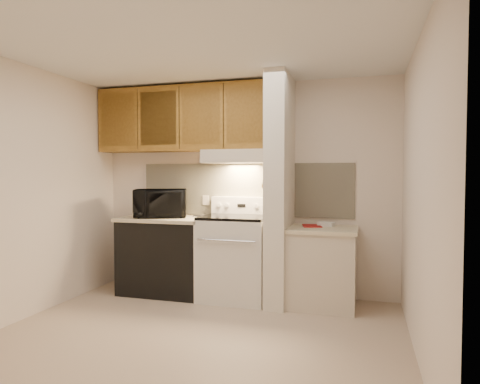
% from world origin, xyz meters
% --- Properties ---
extents(floor, '(3.60, 3.60, 0.00)m').
position_xyz_m(floor, '(0.00, 0.00, 0.00)').
color(floor, '#BDA58C').
rests_on(floor, ground).
extents(ceiling, '(3.60, 3.60, 0.00)m').
position_xyz_m(ceiling, '(0.00, 0.00, 2.50)').
color(ceiling, white).
rests_on(ceiling, wall_back).
extents(wall_back, '(3.60, 2.50, 0.02)m').
position_xyz_m(wall_back, '(0.00, 1.50, 1.25)').
color(wall_back, silver).
rests_on(wall_back, floor).
extents(wall_left, '(0.02, 3.00, 2.50)m').
position_xyz_m(wall_left, '(-1.80, 0.00, 1.25)').
color(wall_left, silver).
rests_on(wall_left, floor).
extents(wall_right, '(0.02, 3.00, 2.50)m').
position_xyz_m(wall_right, '(1.80, 0.00, 1.25)').
color(wall_right, silver).
rests_on(wall_right, floor).
extents(backsplash, '(2.60, 0.02, 0.63)m').
position_xyz_m(backsplash, '(0.00, 1.49, 1.24)').
color(backsplash, beige).
rests_on(backsplash, wall_back).
extents(range_body, '(0.76, 0.65, 0.92)m').
position_xyz_m(range_body, '(0.00, 1.16, 0.46)').
color(range_body, silver).
rests_on(range_body, floor).
extents(oven_window, '(0.50, 0.01, 0.30)m').
position_xyz_m(oven_window, '(0.00, 0.84, 0.50)').
color(oven_window, black).
rests_on(oven_window, range_body).
extents(oven_handle, '(0.65, 0.02, 0.02)m').
position_xyz_m(oven_handle, '(0.00, 0.80, 0.72)').
color(oven_handle, silver).
rests_on(oven_handle, range_body).
extents(cooktop, '(0.74, 0.64, 0.03)m').
position_xyz_m(cooktop, '(0.00, 1.16, 0.94)').
color(cooktop, black).
rests_on(cooktop, range_body).
extents(range_backguard, '(0.76, 0.08, 0.20)m').
position_xyz_m(range_backguard, '(0.00, 1.44, 1.05)').
color(range_backguard, silver).
rests_on(range_backguard, range_body).
extents(range_display, '(0.10, 0.01, 0.04)m').
position_xyz_m(range_display, '(0.00, 1.40, 1.05)').
color(range_display, black).
rests_on(range_display, range_backguard).
extents(range_knob_left_outer, '(0.05, 0.02, 0.05)m').
position_xyz_m(range_knob_left_outer, '(-0.28, 1.40, 1.05)').
color(range_knob_left_outer, silver).
rests_on(range_knob_left_outer, range_backguard).
extents(range_knob_left_inner, '(0.05, 0.02, 0.05)m').
position_xyz_m(range_knob_left_inner, '(-0.18, 1.40, 1.05)').
color(range_knob_left_inner, silver).
rests_on(range_knob_left_inner, range_backguard).
extents(range_knob_right_inner, '(0.05, 0.02, 0.05)m').
position_xyz_m(range_knob_right_inner, '(0.18, 1.40, 1.05)').
color(range_knob_right_inner, silver).
rests_on(range_knob_right_inner, range_backguard).
extents(range_knob_right_outer, '(0.05, 0.02, 0.05)m').
position_xyz_m(range_knob_right_outer, '(0.28, 1.40, 1.05)').
color(range_knob_right_outer, silver).
rests_on(range_knob_right_outer, range_backguard).
extents(dishwasher_front, '(1.00, 0.63, 0.87)m').
position_xyz_m(dishwasher_front, '(-0.88, 1.17, 0.43)').
color(dishwasher_front, black).
rests_on(dishwasher_front, floor).
extents(left_countertop, '(1.04, 0.67, 0.04)m').
position_xyz_m(left_countertop, '(-0.88, 1.17, 0.89)').
color(left_countertop, beige).
rests_on(left_countertop, dishwasher_front).
extents(spoon_rest, '(0.24, 0.13, 0.02)m').
position_xyz_m(spoon_rest, '(-0.48, 1.36, 0.92)').
color(spoon_rest, black).
rests_on(spoon_rest, left_countertop).
extents(teal_jar, '(0.12, 0.12, 0.11)m').
position_xyz_m(teal_jar, '(-1.23, 1.39, 0.96)').
color(teal_jar, '#1C605B').
rests_on(teal_jar, left_countertop).
extents(outlet, '(0.08, 0.01, 0.12)m').
position_xyz_m(outlet, '(-0.48, 1.48, 1.10)').
color(outlet, beige).
rests_on(outlet, backsplash).
extents(microwave, '(0.71, 0.61, 0.33)m').
position_xyz_m(microwave, '(-0.93, 1.15, 1.08)').
color(microwave, black).
rests_on(microwave, left_countertop).
extents(partition_pillar, '(0.22, 0.70, 2.50)m').
position_xyz_m(partition_pillar, '(0.51, 1.15, 1.25)').
color(partition_pillar, silver).
rests_on(partition_pillar, floor).
extents(pillar_trim, '(0.01, 0.70, 0.04)m').
position_xyz_m(pillar_trim, '(0.39, 1.15, 1.30)').
color(pillar_trim, olive).
rests_on(pillar_trim, partition_pillar).
extents(knife_strip, '(0.02, 0.42, 0.04)m').
position_xyz_m(knife_strip, '(0.39, 1.10, 1.32)').
color(knife_strip, black).
rests_on(knife_strip, partition_pillar).
extents(knife_blade_a, '(0.01, 0.03, 0.16)m').
position_xyz_m(knife_blade_a, '(0.38, 0.94, 1.22)').
color(knife_blade_a, silver).
rests_on(knife_blade_a, knife_strip).
extents(knife_handle_a, '(0.02, 0.02, 0.10)m').
position_xyz_m(knife_handle_a, '(0.38, 0.95, 1.37)').
color(knife_handle_a, black).
rests_on(knife_handle_a, knife_strip).
extents(knife_blade_b, '(0.01, 0.04, 0.18)m').
position_xyz_m(knife_blade_b, '(0.38, 1.03, 1.21)').
color(knife_blade_b, silver).
rests_on(knife_blade_b, knife_strip).
extents(knife_handle_b, '(0.02, 0.02, 0.10)m').
position_xyz_m(knife_handle_b, '(0.38, 1.02, 1.37)').
color(knife_handle_b, black).
rests_on(knife_handle_b, knife_strip).
extents(knife_blade_c, '(0.01, 0.04, 0.20)m').
position_xyz_m(knife_blade_c, '(0.38, 1.11, 1.20)').
color(knife_blade_c, silver).
rests_on(knife_blade_c, knife_strip).
extents(knife_handle_c, '(0.02, 0.02, 0.10)m').
position_xyz_m(knife_handle_c, '(0.38, 1.09, 1.37)').
color(knife_handle_c, black).
rests_on(knife_handle_c, knife_strip).
extents(knife_blade_d, '(0.01, 0.04, 0.16)m').
position_xyz_m(knife_blade_d, '(0.38, 1.19, 1.22)').
color(knife_blade_d, silver).
rests_on(knife_blade_d, knife_strip).
extents(knife_handle_d, '(0.02, 0.02, 0.10)m').
position_xyz_m(knife_handle_d, '(0.38, 1.17, 1.37)').
color(knife_handle_d, black).
rests_on(knife_handle_d, knife_strip).
extents(knife_blade_e, '(0.01, 0.04, 0.18)m').
position_xyz_m(knife_blade_e, '(0.38, 1.26, 1.21)').
color(knife_blade_e, silver).
rests_on(knife_blade_e, knife_strip).
extents(knife_handle_e, '(0.02, 0.02, 0.10)m').
position_xyz_m(knife_handle_e, '(0.38, 1.25, 1.37)').
color(knife_handle_e, black).
rests_on(knife_handle_e, knife_strip).
extents(oven_mitt, '(0.03, 0.10, 0.23)m').
position_xyz_m(oven_mitt, '(0.38, 1.32, 1.22)').
color(oven_mitt, gray).
rests_on(oven_mitt, partition_pillar).
extents(right_cab_base, '(0.70, 0.60, 0.81)m').
position_xyz_m(right_cab_base, '(0.97, 1.15, 0.40)').
color(right_cab_base, beige).
rests_on(right_cab_base, floor).
extents(right_countertop, '(0.74, 0.64, 0.04)m').
position_xyz_m(right_countertop, '(0.97, 1.15, 0.83)').
color(right_countertop, beige).
rests_on(right_countertop, right_cab_base).
extents(red_folder, '(0.25, 0.30, 0.01)m').
position_xyz_m(red_folder, '(0.85, 1.25, 0.85)').
color(red_folder, maroon).
rests_on(red_folder, right_countertop).
extents(white_box, '(0.19, 0.15, 0.04)m').
position_xyz_m(white_box, '(1.00, 1.30, 0.87)').
color(white_box, white).
rests_on(white_box, right_countertop).
extents(range_hood, '(0.78, 0.44, 0.15)m').
position_xyz_m(range_hood, '(0.00, 1.28, 1.62)').
color(range_hood, beige).
rests_on(range_hood, upper_cabinets).
extents(hood_lip, '(0.78, 0.04, 0.06)m').
position_xyz_m(hood_lip, '(0.00, 1.07, 1.58)').
color(hood_lip, beige).
rests_on(hood_lip, range_hood).
extents(upper_cabinets, '(2.18, 0.33, 0.77)m').
position_xyz_m(upper_cabinets, '(-0.69, 1.32, 2.08)').
color(upper_cabinets, olive).
rests_on(upper_cabinets, wall_back).
extents(cab_door_a, '(0.46, 0.01, 0.63)m').
position_xyz_m(cab_door_a, '(-1.51, 1.17, 2.08)').
color(cab_door_a, olive).
rests_on(cab_door_a, upper_cabinets).
extents(cab_gap_a, '(0.01, 0.01, 0.73)m').
position_xyz_m(cab_gap_a, '(-1.23, 1.16, 2.08)').
color(cab_gap_a, black).
rests_on(cab_gap_a, upper_cabinets).
extents(cab_door_b, '(0.46, 0.01, 0.63)m').
position_xyz_m(cab_door_b, '(-0.96, 1.17, 2.08)').
color(cab_door_b, olive).
rests_on(cab_door_b, upper_cabinets).
extents(cab_gap_b, '(0.01, 0.01, 0.73)m').
position_xyz_m(cab_gap_b, '(-0.69, 1.16, 2.08)').
color(cab_gap_b, black).
rests_on(cab_gap_b, upper_cabinets).
extents(cab_door_c, '(0.46, 0.01, 0.63)m').
position_xyz_m(cab_door_c, '(-0.42, 1.17, 2.08)').
color(cab_door_c, olive).
rests_on(cab_door_c, upper_cabinets).
extents(cab_gap_c, '(0.01, 0.01, 0.73)m').
position_xyz_m(cab_gap_c, '(-0.14, 1.16, 2.08)').
color(cab_gap_c, black).
rests_on(cab_gap_c, upper_cabinets).
extents(cab_door_d, '(0.46, 0.01, 0.63)m').
position_xyz_m(cab_door_d, '(0.13, 1.17, 2.08)').
color(cab_door_d, olive).
rests_on(cab_door_d, upper_cabinets).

